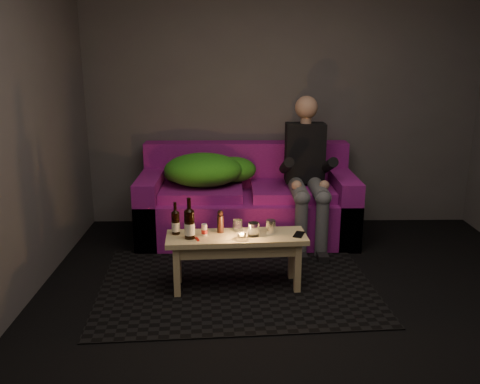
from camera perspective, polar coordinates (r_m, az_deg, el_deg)
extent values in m
plane|color=black|center=(3.48, 7.89, -15.17)|extent=(4.50, 4.50, 0.00)
plane|color=#4D4B4D|center=(5.25, 4.77, 10.35)|extent=(4.00, 0.00, 4.00)
cube|color=black|center=(4.05, -0.39, -10.29)|extent=(2.21, 1.68, 0.01)
cube|color=#7B1074|center=(4.98, 0.78, -2.66)|extent=(2.05, 0.92, 0.43)
cube|color=#7B1074|center=(5.20, 0.69, 3.17)|extent=(2.05, 0.23, 0.45)
cube|color=#7B1074|center=(5.01, -9.85, -1.56)|extent=(0.21, 0.92, 0.64)
cube|color=#7B1074|center=(5.06, 11.31, -1.46)|extent=(0.21, 0.92, 0.64)
cube|color=#7B1074|center=(4.86, -4.28, 0.01)|extent=(0.77, 0.62, 0.10)
cube|color=#7B1074|center=(4.88, 5.86, 0.04)|extent=(0.77, 0.62, 0.10)
ellipsoid|color=#258E19|center=(4.86, -4.17, 2.50)|extent=(0.74, 0.57, 0.31)
ellipsoid|color=#258E19|center=(5.00, -0.77, 2.54)|extent=(0.45, 0.37, 0.25)
ellipsoid|color=#258E19|center=(5.01, -6.65, 2.00)|extent=(0.33, 0.27, 0.16)
cube|color=black|center=(4.92, 7.29, 4.41)|extent=(0.37, 0.23, 0.56)
sphere|color=tan|center=(4.85, 7.46, 9.40)|extent=(0.22, 0.22, 0.22)
cylinder|color=#45494E|center=(4.66, 6.58, 0.19)|extent=(0.14, 0.51, 0.14)
cylinder|color=#45494E|center=(4.69, 8.82, 0.20)|extent=(0.14, 0.51, 0.14)
cylinder|color=#45494E|center=(4.51, 6.86, -4.09)|extent=(0.11, 0.11, 0.52)
cylinder|color=#45494E|center=(4.54, 9.17, -4.06)|extent=(0.11, 0.11, 0.52)
cube|color=black|center=(4.54, 6.86, -7.10)|extent=(0.09, 0.23, 0.06)
cube|color=black|center=(4.57, 9.18, -7.05)|extent=(0.09, 0.23, 0.06)
cube|color=tan|center=(3.84, -0.40, -5.14)|extent=(1.08, 0.41, 0.04)
cube|color=tan|center=(3.87, -0.39, -6.07)|extent=(0.94, 0.32, 0.10)
cube|color=tan|center=(3.81, -7.11, -8.97)|extent=(0.05, 0.05, 0.39)
cube|color=tan|center=(4.03, -6.98, -7.56)|extent=(0.05, 0.05, 0.39)
cube|color=tan|center=(3.87, 6.48, -8.52)|extent=(0.05, 0.05, 0.39)
cube|color=tan|center=(4.09, 5.84, -7.16)|extent=(0.05, 0.05, 0.39)
cylinder|color=black|center=(3.86, -7.24, -3.51)|extent=(0.06, 0.06, 0.17)
cylinder|color=white|center=(3.87, -7.23, -3.86)|extent=(0.06, 0.06, 0.07)
cone|color=black|center=(3.83, -7.29, -2.12)|extent=(0.06, 0.06, 0.03)
cylinder|color=black|center=(3.83, -7.30, -1.74)|extent=(0.02, 0.02, 0.08)
cylinder|color=black|center=(3.76, -5.69, -3.68)|extent=(0.08, 0.08, 0.21)
cylinder|color=white|center=(3.77, -5.68, -4.14)|extent=(0.08, 0.08, 0.09)
cone|color=black|center=(3.72, -5.74, -1.91)|extent=(0.08, 0.08, 0.03)
cylinder|color=black|center=(3.71, -5.76, -1.42)|extent=(0.03, 0.03, 0.10)
cylinder|color=silver|center=(3.83, -4.03, -4.25)|extent=(0.04, 0.04, 0.09)
cylinder|color=black|center=(3.88, -2.22, -3.62)|extent=(0.06, 0.06, 0.13)
cylinder|color=white|center=(3.91, -0.27, -3.80)|extent=(0.08, 0.08, 0.09)
cylinder|color=white|center=(3.75, 0.21, -4.96)|extent=(0.06, 0.06, 0.05)
sphere|color=orange|center=(3.75, 0.21, -4.80)|extent=(0.02, 0.02, 0.02)
cylinder|color=white|center=(3.80, 1.53, -4.22)|extent=(0.10, 0.10, 0.10)
cylinder|color=silver|center=(3.88, 3.46, -3.88)|extent=(0.08, 0.08, 0.10)
cube|color=black|center=(3.86, 6.64, -4.76)|extent=(0.11, 0.15, 0.01)
cube|color=#BB120B|center=(3.76, -4.84, -5.29)|extent=(0.04, 0.07, 0.01)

